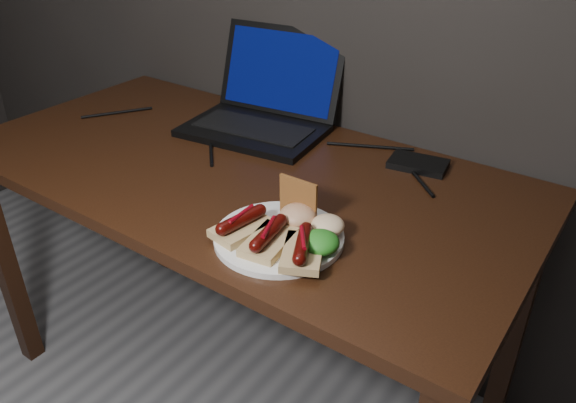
{
  "coord_description": "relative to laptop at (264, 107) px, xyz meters",
  "views": [
    {
      "loc": [
        0.79,
        0.48,
        1.36
      ],
      "look_at": [
        0.27,
        1.22,
        0.82
      ],
      "focal_mm": 35.0,
      "sensor_mm": 36.0,
      "label": 1
    }
  ],
  "objects": [
    {
      "name": "desk",
      "position": [
        0.09,
        -0.23,
        -0.14
      ],
      "size": [
        1.4,
        0.7,
        0.75
      ],
      "color": "black",
      "rests_on": "ground"
    },
    {
      "name": "salsa_mound",
      "position": [
        0.37,
        -0.37,
        -0.02
      ],
      "size": [
        0.07,
        0.07,
        0.04
      ],
      "primitive_type": "ellipsoid",
      "color": "maroon",
      "rests_on": "plate"
    },
    {
      "name": "bread_sausage_left",
      "position": [
        0.3,
        -0.46,
        -0.03
      ],
      "size": [
        0.09,
        0.13,
        0.04
      ],
      "color": "#D9B47F",
      "rests_on": "plate"
    },
    {
      "name": "salad_greens",
      "position": [
        0.45,
        -0.43,
        -0.02
      ],
      "size": [
        0.07,
        0.07,
        0.04
      ],
      "primitive_type": "ellipsoid",
      "color": "#1E5811",
      "rests_on": "plate"
    },
    {
      "name": "desk_cables",
      "position": [
        0.07,
        -0.1,
        -0.05
      ],
      "size": [
        1.0,
        0.37,
        0.01
      ],
      "color": "black",
      "rests_on": "desk"
    },
    {
      "name": "coleslaw_mound",
      "position": [
        0.43,
        -0.37,
        -0.03
      ],
      "size": [
        0.06,
        0.06,
        0.04
      ],
      "primitive_type": "ellipsoid",
      "color": "white",
      "rests_on": "plate"
    },
    {
      "name": "hard_drive",
      "position": [
        0.45,
        0.01,
        -0.05
      ],
      "size": [
        0.15,
        0.1,
        0.02
      ],
      "primitive_type": "cube",
      "rotation": [
        0.0,
        0.0,
        0.16
      ],
      "color": "black",
      "rests_on": "desk"
    },
    {
      "name": "plate",
      "position": [
        0.36,
        -0.42,
        -0.05
      ],
      "size": [
        0.31,
        0.31,
        0.01
      ],
      "primitive_type": "cylinder",
      "rotation": [
        0.0,
        0.0,
        -0.32
      ],
      "color": "white",
      "rests_on": "desk"
    },
    {
      "name": "laptop",
      "position": [
        0.0,
        0.0,
        0.0
      ],
      "size": [
        0.4,
        0.36,
        0.25
      ],
      "color": "black",
      "rests_on": "desk"
    },
    {
      "name": "bread_sausage_center",
      "position": [
        0.37,
        -0.47,
        -0.03
      ],
      "size": [
        0.09,
        0.12,
        0.04
      ],
      "color": "#D9B47F",
      "rests_on": "plate"
    },
    {
      "name": "bread_sausage_right",
      "position": [
        0.44,
        -0.46,
        -0.03
      ],
      "size": [
        0.11,
        0.13,
        0.04
      ],
      "color": "#D9B47F",
      "rests_on": "plate"
    },
    {
      "name": "crispbread",
      "position": [
        0.35,
        -0.35,
        -0.0
      ],
      "size": [
        0.08,
        0.01,
        0.08
      ],
      "primitive_type": "cube",
      "color": "#A8612E",
      "rests_on": "plate"
    }
  ]
}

